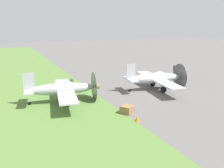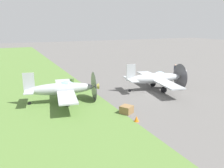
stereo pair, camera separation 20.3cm
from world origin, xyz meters
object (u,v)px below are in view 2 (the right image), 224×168
at_px(airplane_lead, 156,78).
at_px(airplane_wingman, 63,89).
at_px(ground_crew_chief, 175,70).
at_px(fuel_drum, 72,82).
at_px(supply_crate, 127,110).
at_px(runway_marker_cone, 137,119).

bearing_deg(airplane_lead, airplane_wingman, -81.49).
xyz_separation_m(airplane_lead, airplane_wingman, (-0.09, -10.49, -0.02)).
height_order(airplane_lead, airplane_wingman, airplane_lead).
xyz_separation_m(ground_crew_chief, fuel_drum, (-0.88, -14.72, -0.46)).
bearing_deg(fuel_drum, airplane_wingman, -23.03).
height_order(airplane_lead, fuel_drum, airplane_lead).
relative_size(supply_crate, runway_marker_cone, 2.05).
height_order(airplane_lead, runway_marker_cone, airplane_lead).
relative_size(airplane_wingman, fuel_drum, 9.79).
xyz_separation_m(airplane_wingman, ground_crew_chief, (-4.61, 17.05, -0.39)).
distance_m(fuel_drum, runway_marker_cone, 12.52).
relative_size(airplane_lead, supply_crate, 9.97).
bearing_deg(runway_marker_cone, airplane_wingman, -150.20).
distance_m(airplane_lead, supply_crate, 8.17).
xyz_separation_m(supply_crate, runway_marker_cone, (1.85, -0.13, -0.10)).
relative_size(airplane_lead, fuel_drum, 9.97).
bearing_deg(airplane_wingman, runway_marker_cone, 39.71).
xyz_separation_m(airplane_wingman, supply_crate, (5.08, 4.10, -0.98)).
bearing_deg(supply_crate, ground_crew_chief, 126.78).
height_order(fuel_drum, supply_crate, fuel_drum).
bearing_deg(ground_crew_chief, supply_crate, 16.84).
relative_size(ground_crew_chief, runway_marker_cone, 3.93).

